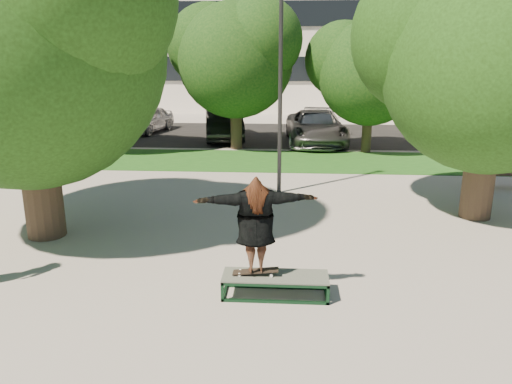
# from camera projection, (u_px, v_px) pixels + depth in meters

# --- Properties ---
(ground) EXTENTS (120.00, 120.00, 0.00)m
(ground) POSITION_uv_depth(u_px,v_px,m) (225.00, 257.00, 10.16)
(ground) COLOR gray
(ground) RESTS_ON ground
(grass_strip) EXTENTS (30.00, 4.00, 0.02)m
(grass_strip) POSITION_uv_depth(u_px,v_px,m) (281.00, 161.00, 19.22)
(grass_strip) COLOR #164814
(grass_strip) RESTS_ON ground
(asphalt_strip) EXTENTS (40.00, 8.00, 0.01)m
(asphalt_strip) POSITION_uv_depth(u_px,v_px,m) (264.00, 134.00, 25.53)
(asphalt_strip) COLOR black
(asphalt_strip) RESTS_ON ground
(tree_left) EXTENTS (6.96, 5.95, 7.12)m
(tree_left) POSITION_uv_depth(u_px,v_px,m) (21.00, 33.00, 10.29)
(tree_left) COLOR #38281E
(tree_left) RESTS_ON ground
(tree_right) EXTENTS (6.24, 5.33, 6.51)m
(tree_right) POSITION_uv_depth(u_px,v_px,m) (490.00, 50.00, 11.65)
(tree_right) COLOR #38281E
(tree_right) RESTS_ON ground
(bg_tree_left) EXTENTS (5.28, 4.51, 5.77)m
(bg_tree_left) POSITION_uv_depth(u_px,v_px,m) (97.00, 60.00, 20.21)
(bg_tree_left) COLOR #38281E
(bg_tree_left) RESTS_ON ground
(bg_tree_mid) EXTENTS (5.76, 4.92, 6.24)m
(bg_tree_mid) POSITION_uv_depth(u_px,v_px,m) (234.00, 53.00, 20.76)
(bg_tree_mid) COLOR #38281E
(bg_tree_mid) RESTS_ON ground
(bg_tree_right) EXTENTS (5.04, 4.31, 5.43)m
(bg_tree_right) POSITION_uv_depth(u_px,v_px,m) (369.00, 67.00, 20.06)
(bg_tree_right) COLOR #38281E
(bg_tree_right) RESTS_ON ground
(lamppost) EXTENTS (0.25, 0.15, 6.11)m
(lamppost) POSITION_uv_depth(u_px,v_px,m) (280.00, 85.00, 14.05)
(lamppost) COLOR #2D2D30
(lamppost) RESTS_ON ground
(office_building) EXTENTS (30.00, 14.12, 16.00)m
(office_building) POSITION_uv_depth(u_px,v_px,m) (249.00, 0.00, 38.87)
(office_building) COLOR silver
(office_building) RESTS_ON ground
(grind_box) EXTENTS (1.80, 0.60, 0.38)m
(grind_box) POSITION_uv_depth(u_px,v_px,m) (275.00, 285.00, 8.51)
(grind_box) COLOR #10321C
(grind_box) RESTS_ON ground
(skater_rig) EXTENTS (2.09, 0.86, 1.73)m
(skater_rig) POSITION_uv_depth(u_px,v_px,m) (256.00, 225.00, 8.24)
(skater_rig) COLOR white
(skater_rig) RESTS_ON grind_box
(car_silver_a) EXTENTS (2.33, 4.16, 1.34)m
(car_silver_a) POSITION_uv_depth(u_px,v_px,m) (147.00, 119.00, 26.09)
(car_silver_a) COLOR #AEADB2
(car_silver_a) RESTS_ON asphalt_strip
(car_dark) EXTENTS (2.50, 5.12, 1.62)m
(car_dark) POSITION_uv_depth(u_px,v_px,m) (224.00, 122.00, 24.04)
(car_dark) COLOR black
(car_dark) RESTS_ON asphalt_strip
(car_grey) EXTENTS (2.79, 5.53, 1.50)m
(car_grey) POSITION_uv_depth(u_px,v_px,m) (316.00, 127.00, 22.77)
(car_grey) COLOR #5B5A60
(car_grey) RESTS_ON asphalt_strip
(car_silver_b) EXTENTS (2.75, 5.30, 1.47)m
(car_silver_b) POSITION_uv_depth(u_px,v_px,m) (317.00, 128.00, 22.77)
(car_silver_b) COLOR #B2B2B7
(car_silver_b) RESTS_ON asphalt_strip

